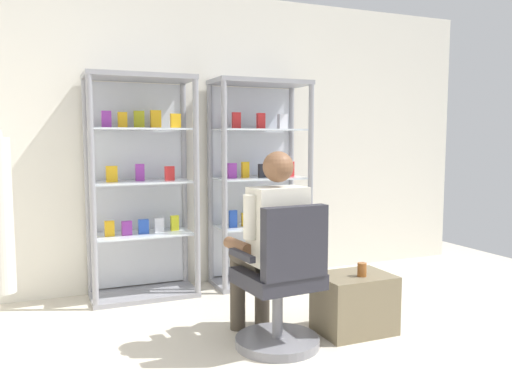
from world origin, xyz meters
The scene contains 7 objects.
back_wall centered at (0.00, 3.00, 1.35)m, with size 6.00×0.10×2.70m, color silver.
display_cabinet_left centered at (-0.55, 2.76, 0.96)m, with size 0.90×0.45×1.90m.
display_cabinet_right centered at (0.55, 2.76, 0.96)m, with size 0.90×0.45×1.90m.
office_chair centered at (0.06, 1.21, 0.39)m, with size 0.58×0.56×0.96m.
seated_shopkeeper centered at (0.04, 1.37, 0.71)m, with size 0.51×0.59×1.29m.
storage_crate centered at (0.66, 1.28, 0.21)m, with size 0.51×0.39×0.41m, color #72664C.
tea_glass centered at (0.69, 1.23, 0.46)m, with size 0.06×0.06×0.09m, color brown.
Camera 1 is at (-1.37, -1.74, 1.37)m, focal length 36.46 mm.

